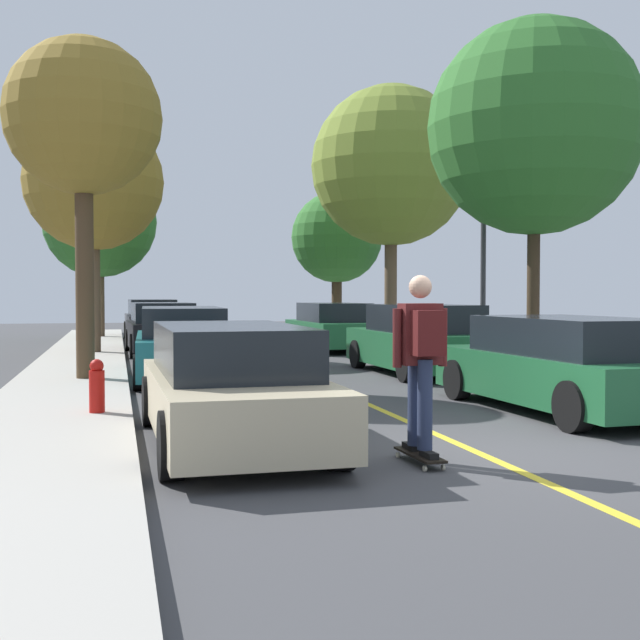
{
  "coord_description": "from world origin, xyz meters",
  "views": [
    {
      "loc": [
        -3.73,
        -7.91,
        1.7
      ],
      "look_at": [
        -0.38,
        5.38,
        1.25
      ],
      "focal_mm": 45.5,
      "sensor_mm": 36.0,
      "label": 1
    }
  ],
  "objects_px": {
    "parked_car_left_nearest": "(231,385)",
    "parked_car_left_near": "(182,344)",
    "parked_car_left_farthest": "(152,320)",
    "street_tree_left_far": "(100,221)",
    "street_tree_left_near": "(94,182)",
    "skateboard": "(420,455)",
    "street_tree_left_nearest": "(83,119)",
    "street_tree_right_nearest": "(535,128)",
    "street_tree_right_far": "(337,238)",
    "streetlamp": "(483,231)",
    "parked_car_right_nearest": "(565,365)",
    "parked_car_right_far": "(333,327)",
    "parked_car_right_near": "(421,340)",
    "street_tree_right_near": "(391,166)",
    "skateboarder": "(421,352)",
    "fire_hydrant": "(97,386)",
    "parked_car_left_far": "(162,329)"
  },
  "relations": [
    {
      "from": "parked_car_left_nearest",
      "to": "parked_car_left_near",
      "type": "height_order",
      "value": "parked_car_left_near"
    },
    {
      "from": "parked_car_left_farthest",
      "to": "street_tree_left_far",
      "type": "relative_size",
      "value": 0.75
    },
    {
      "from": "street_tree_left_near",
      "to": "skateboard",
      "type": "relative_size",
      "value": 7.51
    },
    {
      "from": "street_tree_left_nearest",
      "to": "street_tree_right_nearest",
      "type": "height_order",
      "value": "street_tree_right_nearest"
    },
    {
      "from": "parked_car_left_farthest",
      "to": "street_tree_left_near",
      "type": "bearing_deg",
      "value": -103.67
    },
    {
      "from": "street_tree_right_far",
      "to": "streetlamp",
      "type": "xyz_separation_m",
      "value": [
        -0.05,
        -12.6,
        -0.68
      ]
    },
    {
      "from": "parked_car_left_nearest",
      "to": "skateboard",
      "type": "height_order",
      "value": "parked_car_left_nearest"
    },
    {
      "from": "parked_car_left_farthest",
      "to": "street_tree_left_near",
      "type": "relative_size",
      "value": 0.73
    },
    {
      "from": "parked_car_right_nearest",
      "to": "parked_car_right_far",
      "type": "xyz_separation_m",
      "value": [
        -0.0,
        12.79,
        0.01
      ]
    },
    {
      "from": "parked_car_right_far",
      "to": "parked_car_right_near",
      "type": "bearing_deg",
      "value": -90.0
    },
    {
      "from": "parked_car_left_farthest",
      "to": "street_tree_right_near",
      "type": "distance_m",
      "value": 10.63
    },
    {
      "from": "parked_car_left_nearest",
      "to": "streetlamp",
      "type": "bearing_deg",
      "value": 48.68
    },
    {
      "from": "parked_car_right_far",
      "to": "street_tree_right_nearest",
      "type": "distance_m",
      "value": 9.77
    },
    {
      "from": "parked_car_right_nearest",
      "to": "parked_car_right_far",
      "type": "bearing_deg",
      "value": 90.01
    },
    {
      "from": "street_tree_left_near",
      "to": "streetlamp",
      "type": "bearing_deg",
      "value": -33.71
    },
    {
      "from": "parked_car_left_farthest",
      "to": "street_tree_left_near",
      "type": "xyz_separation_m",
      "value": [
        -1.8,
        -7.41,
        3.93
      ]
    },
    {
      "from": "street_tree_left_far",
      "to": "street_tree_right_near",
      "type": "height_order",
      "value": "street_tree_right_near"
    },
    {
      "from": "street_tree_left_far",
      "to": "skateboard",
      "type": "bearing_deg",
      "value": -81.32
    },
    {
      "from": "street_tree_left_near",
      "to": "streetlamp",
      "type": "height_order",
      "value": "street_tree_left_near"
    },
    {
      "from": "parked_car_left_near",
      "to": "skateboard",
      "type": "relative_size",
      "value": 5.57
    },
    {
      "from": "street_tree_left_far",
      "to": "street_tree_right_far",
      "type": "distance_m",
      "value": 8.66
    },
    {
      "from": "skateboard",
      "to": "parked_car_right_near",
      "type": "bearing_deg",
      "value": 68.74
    },
    {
      "from": "parked_car_right_near",
      "to": "skateboarder",
      "type": "relative_size",
      "value": 2.51
    },
    {
      "from": "parked_car_right_far",
      "to": "street_tree_left_far",
      "type": "xyz_separation_m",
      "value": [
        -6.77,
        7.24,
        3.61
      ]
    },
    {
      "from": "street_tree_right_nearest",
      "to": "parked_car_right_nearest",
      "type": "bearing_deg",
      "value": -113.27
    },
    {
      "from": "parked_car_right_nearest",
      "to": "street_tree_left_near",
      "type": "distance_m",
      "value": 14.37
    },
    {
      "from": "street_tree_right_far",
      "to": "skateboard",
      "type": "height_order",
      "value": "street_tree_right_far"
    },
    {
      "from": "parked_car_left_nearest",
      "to": "parked_car_left_farthest",
      "type": "bearing_deg",
      "value": 90.0
    },
    {
      "from": "parked_car_right_far",
      "to": "street_tree_left_far",
      "type": "distance_m",
      "value": 10.55
    },
    {
      "from": "parked_car_left_nearest",
      "to": "parked_car_right_nearest",
      "type": "relative_size",
      "value": 0.98
    },
    {
      "from": "street_tree_right_nearest",
      "to": "parked_car_right_far",
      "type": "bearing_deg",
      "value": 101.84
    },
    {
      "from": "street_tree_left_near",
      "to": "fire_hydrant",
      "type": "xyz_separation_m",
      "value": [
        0.3,
        -11.42,
        -4.17
      ]
    },
    {
      "from": "parked_car_left_near",
      "to": "street_tree_left_far",
      "type": "distance_m",
      "value": 14.85
    },
    {
      "from": "parked_car_left_far",
      "to": "parked_car_right_nearest",
      "type": "relative_size",
      "value": 0.94
    },
    {
      "from": "street_tree_left_near",
      "to": "skateboard",
      "type": "bearing_deg",
      "value": -76.78
    },
    {
      "from": "parked_car_right_nearest",
      "to": "street_tree_right_near",
      "type": "bearing_deg",
      "value": 81.98
    },
    {
      "from": "parked_car_left_farthest",
      "to": "street_tree_left_far",
      "type": "bearing_deg",
      "value": 161.99
    },
    {
      "from": "parked_car_left_far",
      "to": "fire_hydrant",
      "type": "relative_size",
      "value": 6.23
    },
    {
      "from": "parked_car_left_farthest",
      "to": "parked_car_right_far",
      "type": "relative_size",
      "value": 1.06
    },
    {
      "from": "parked_car_left_nearest",
      "to": "street_tree_left_far",
      "type": "height_order",
      "value": "street_tree_left_far"
    },
    {
      "from": "street_tree_left_far",
      "to": "fire_hydrant",
      "type": "relative_size",
      "value": 8.84
    },
    {
      "from": "skateboarder",
      "to": "fire_hydrant",
      "type": "bearing_deg",
      "value": 132.74
    },
    {
      "from": "parked_car_right_nearest",
      "to": "parked_car_right_far",
      "type": "distance_m",
      "value": 12.79
    },
    {
      "from": "street_tree_left_nearest",
      "to": "parked_car_right_far",
      "type": "bearing_deg",
      "value": 48.48
    },
    {
      "from": "parked_car_left_far",
      "to": "skateboarder",
      "type": "relative_size",
      "value": 2.46
    },
    {
      "from": "skateboarder",
      "to": "streetlamp",
      "type": "bearing_deg",
      "value": 61.25
    },
    {
      "from": "street_tree_left_far",
      "to": "skateboard",
      "type": "relative_size",
      "value": 7.29
    },
    {
      "from": "parked_car_right_far",
      "to": "streetlamp",
      "type": "distance_m",
      "value": 7.1
    },
    {
      "from": "street_tree_right_nearest",
      "to": "street_tree_left_far",
      "type": "bearing_deg",
      "value": 118.44
    },
    {
      "from": "parked_car_left_nearest",
      "to": "streetlamp",
      "type": "relative_size",
      "value": 0.89
    }
  ]
}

